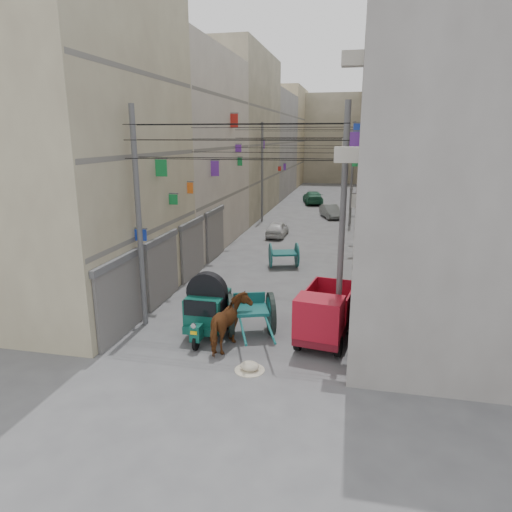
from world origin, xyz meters
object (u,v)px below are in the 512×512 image
(auto_rickshaw, at_px, (207,307))
(distant_car_grey, at_px, (331,211))
(mini_truck, at_px, (324,319))
(tonga_cart, at_px, (251,314))
(horse, at_px, (230,324))
(second_cart, at_px, (284,254))
(distant_car_green, at_px, (313,197))
(distant_car_white, at_px, (277,229))
(feed_sack, at_px, (250,366))

(auto_rickshaw, distance_m, distant_car_grey, 25.54)
(mini_truck, bearing_deg, tonga_cart, -175.64)
(mini_truck, xyz_separation_m, horse, (-3.03, -0.99, -0.05))
(tonga_cart, relative_size, second_cart, 1.98)
(horse, bearing_deg, distant_car_green, -82.71)
(tonga_cart, bearing_deg, auto_rickshaw, 170.41)
(tonga_cart, xyz_separation_m, distant_car_white, (-1.91, 16.57, -0.26))
(tonga_cart, distance_m, horse, 1.25)
(mini_truck, relative_size, distant_car_green, 0.80)
(distant_car_grey, bearing_deg, tonga_cart, -112.12)
(mini_truck, relative_size, horse, 1.74)
(mini_truck, bearing_deg, distant_car_green, 104.30)
(tonga_cart, xyz_separation_m, distant_car_grey, (1.33, 25.11, -0.24))
(auto_rickshaw, height_order, distant_car_white, auto_rickshaw)
(tonga_cart, distance_m, distant_car_white, 16.68)
(auto_rickshaw, relative_size, distant_car_white, 0.77)
(distant_car_grey, bearing_deg, distant_car_white, -129.85)
(second_cart, bearing_deg, auto_rickshaw, -115.29)
(feed_sack, bearing_deg, second_cart, 93.87)
(horse, height_order, distant_car_green, horse)
(mini_truck, distance_m, second_cart, 9.51)
(mini_truck, xyz_separation_m, second_cart, (-2.81, 9.09, -0.21))
(tonga_cart, bearing_deg, distant_car_white, 77.11)
(distant_car_green, bearing_deg, second_cart, 80.04)
(tonga_cart, distance_m, distant_car_green, 33.42)
(mini_truck, bearing_deg, second_cart, 115.40)
(auto_rickshaw, bearing_deg, feed_sack, -47.47)
(feed_sack, distance_m, distant_car_white, 19.24)
(feed_sack, xyz_separation_m, distant_car_white, (-2.45, 19.08, 0.41))
(horse, distance_m, distant_car_grey, 26.34)
(tonga_cart, xyz_separation_m, distant_car_green, (-1.01, 33.40, -0.15))
(auto_rickshaw, xyz_separation_m, distant_car_grey, (2.86, 25.38, -0.47))
(auto_rickshaw, bearing_deg, mini_truck, 1.29)
(feed_sack, height_order, horse, horse)
(distant_car_white, bearing_deg, second_cart, 102.70)
(horse, relative_size, distant_car_grey, 0.61)
(mini_truck, relative_size, feed_sack, 6.28)
(second_cart, relative_size, horse, 0.89)
(auto_rickshaw, bearing_deg, distant_car_white, 91.30)
(auto_rickshaw, xyz_separation_m, distant_car_white, (-0.38, 16.83, -0.49))
(second_cart, relative_size, feed_sack, 3.21)
(feed_sack, height_order, distant_car_green, distant_car_green)
(second_cart, bearing_deg, feed_sack, -103.41)
(feed_sack, xyz_separation_m, distant_car_grey, (0.79, 27.63, 0.42))
(distant_car_green, bearing_deg, tonga_cart, 79.96)
(mini_truck, xyz_separation_m, distant_car_white, (-4.49, 16.74, -0.37))
(horse, height_order, distant_car_grey, horse)
(feed_sack, distance_m, distant_car_green, 35.95)
(mini_truck, bearing_deg, auto_rickshaw, -170.51)
(tonga_cart, bearing_deg, mini_truck, -23.30)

